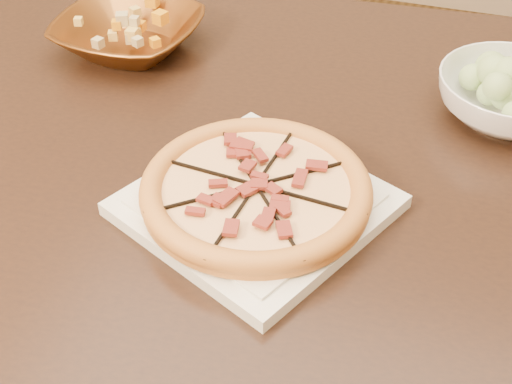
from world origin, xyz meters
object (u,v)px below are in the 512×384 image
at_px(dining_table, 234,185).
at_px(bronze_bowl, 129,34).
at_px(pizza, 256,189).
at_px(salad_bowl, 511,98).
at_px(plate, 256,204).

xyz_separation_m(dining_table, bronze_bowl, (-0.24, 0.17, 0.13)).
bearing_deg(pizza, bronze_bowl, 135.49).
relative_size(dining_table, salad_bowl, 7.13).
relative_size(dining_table, pizza, 5.36).
xyz_separation_m(dining_table, pizza, (0.08, -0.15, 0.13)).
height_order(pizza, salad_bowl, salad_bowl).
relative_size(plate, pizza, 1.28).
distance_m(dining_table, plate, 0.20).
xyz_separation_m(plate, pizza, (-0.00, 0.00, 0.02)).
distance_m(plate, salad_bowl, 0.41).
height_order(dining_table, pizza, pizza).
bearing_deg(plate, pizza, 141.97).
distance_m(bronze_bowl, salad_bowl, 0.60).
height_order(pizza, bronze_bowl, bronze_bowl).
relative_size(pizza, bronze_bowl, 1.22).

